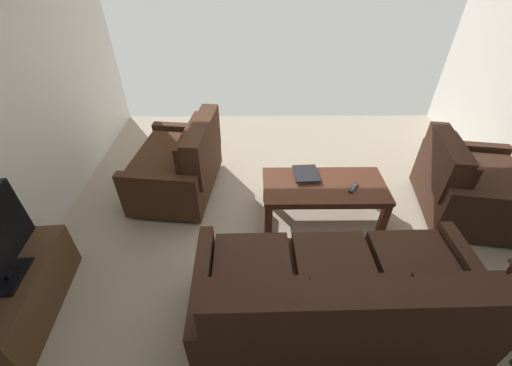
{
  "coord_description": "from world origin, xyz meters",
  "views": [
    {
      "loc": [
        0.42,
        2.28,
        2.37
      ],
      "look_at": [
        0.4,
        0.35,
        0.87
      ],
      "focal_mm": 22.76,
      "sensor_mm": 36.0,
      "label": 1
    }
  ],
  "objects_px": {
    "book_stack": "(306,174)",
    "tv_remote": "(353,188)",
    "sofa_main": "(338,300)",
    "tv_stand": "(23,296)",
    "armchair_side": "(468,186)",
    "coffee_table": "(324,189)",
    "loveseat_near": "(181,164)"
  },
  "relations": [
    {
      "from": "tv_stand",
      "to": "book_stack",
      "type": "bearing_deg",
      "value": -151.62
    },
    {
      "from": "sofa_main",
      "to": "tv_remote",
      "type": "distance_m",
      "value": 1.24
    },
    {
      "from": "sofa_main",
      "to": "tv_remote",
      "type": "relative_size",
      "value": 12.37
    },
    {
      "from": "sofa_main",
      "to": "armchair_side",
      "type": "height_order",
      "value": "sofa_main"
    },
    {
      "from": "sofa_main",
      "to": "coffee_table",
      "type": "bearing_deg",
      "value": -95.85
    },
    {
      "from": "sofa_main",
      "to": "book_stack",
      "type": "xyz_separation_m",
      "value": [
        0.04,
        -1.38,
        0.05
      ]
    },
    {
      "from": "tv_stand",
      "to": "armchair_side",
      "type": "distance_m",
      "value": 4.03
    },
    {
      "from": "armchair_side",
      "to": "tv_remote",
      "type": "bearing_deg",
      "value": 5.17
    },
    {
      "from": "coffee_table",
      "to": "tv_stand",
      "type": "distance_m",
      "value": 2.66
    },
    {
      "from": "sofa_main",
      "to": "loveseat_near",
      "type": "distance_m",
      "value": 2.16
    },
    {
      "from": "tv_remote",
      "to": "book_stack",
      "type": "bearing_deg",
      "value": -26.49
    },
    {
      "from": "sofa_main",
      "to": "armchair_side",
      "type": "bearing_deg",
      "value": -140.86
    },
    {
      "from": "coffee_table",
      "to": "book_stack",
      "type": "distance_m",
      "value": 0.23
    },
    {
      "from": "loveseat_near",
      "to": "armchair_side",
      "type": "relative_size",
      "value": 1.09
    },
    {
      "from": "book_stack",
      "to": "tv_remote",
      "type": "xyz_separation_m",
      "value": [
        -0.43,
        0.21,
        -0.01
      ]
    },
    {
      "from": "tv_stand",
      "to": "book_stack",
      "type": "xyz_separation_m",
      "value": [
        -2.26,
        -1.22,
        0.21
      ]
    },
    {
      "from": "armchair_side",
      "to": "book_stack",
      "type": "relative_size",
      "value": 3.71
    },
    {
      "from": "tv_remote",
      "to": "loveseat_near",
      "type": "bearing_deg",
      "value": -16.16
    },
    {
      "from": "coffee_table",
      "to": "tv_remote",
      "type": "xyz_separation_m",
      "value": [
        -0.26,
        0.07,
        0.07
      ]
    },
    {
      "from": "loveseat_near",
      "to": "book_stack",
      "type": "relative_size",
      "value": 4.04
    },
    {
      "from": "sofa_main",
      "to": "tv_remote",
      "type": "bearing_deg",
      "value": -108.28
    },
    {
      "from": "loveseat_near",
      "to": "tv_stand",
      "type": "xyz_separation_m",
      "value": [
        0.93,
        1.52,
        -0.14
      ]
    },
    {
      "from": "sofa_main",
      "to": "tv_stand",
      "type": "distance_m",
      "value": 2.31
    },
    {
      "from": "armchair_side",
      "to": "sofa_main",
      "type": "bearing_deg",
      "value": 39.14
    },
    {
      "from": "book_stack",
      "to": "tv_remote",
      "type": "distance_m",
      "value": 0.47
    },
    {
      "from": "loveseat_near",
      "to": "tv_stand",
      "type": "height_order",
      "value": "loveseat_near"
    },
    {
      "from": "sofa_main",
      "to": "tv_stand",
      "type": "bearing_deg",
      "value": -4.08
    },
    {
      "from": "coffee_table",
      "to": "armchair_side",
      "type": "height_order",
      "value": "armchair_side"
    },
    {
      "from": "armchair_side",
      "to": "tv_remote",
      "type": "height_order",
      "value": "armchair_side"
    },
    {
      "from": "coffee_table",
      "to": "tv_remote",
      "type": "height_order",
      "value": "tv_remote"
    },
    {
      "from": "sofa_main",
      "to": "armchair_side",
      "type": "xyz_separation_m",
      "value": [
        -1.57,
        -1.28,
        -0.03
      ]
    },
    {
      "from": "tv_stand",
      "to": "sofa_main",
      "type": "bearing_deg",
      "value": 175.92
    }
  ]
}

